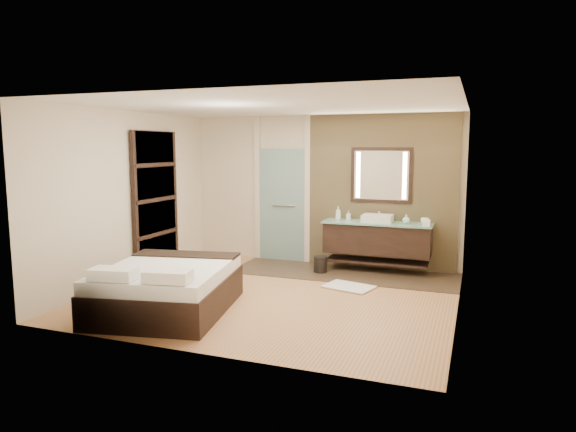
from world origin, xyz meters
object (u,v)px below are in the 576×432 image
at_px(vanity, 377,239).
at_px(mirror_unit, 381,175).
at_px(bed, 167,288).
at_px(waste_bin, 320,265).

distance_m(vanity, mirror_unit, 1.10).
relative_size(vanity, bed, 0.85).
distance_m(mirror_unit, waste_bin, 1.87).
relative_size(vanity, waste_bin, 6.52).
height_order(mirror_unit, waste_bin, mirror_unit).
bearing_deg(vanity, mirror_unit, 90.00).
xyz_separation_m(vanity, bed, (-2.17, -3.08, -0.27)).
height_order(bed, waste_bin, bed).
bearing_deg(vanity, bed, -125.24).
relative_size(mirror_unit, waste_bin, 3.74).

